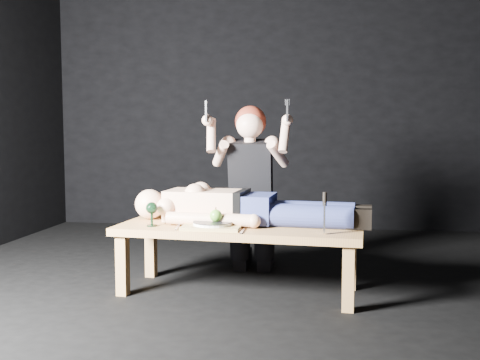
{
  "coord_description": "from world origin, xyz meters",
  "views": [
    {
      "loc": [
        0.46,
        -3.68,
        1.07
      ],
      "look_at": [
        -0.05,
        -0.03,
        0.75
      ],
      "focal_mm": 41.41,
      "sensor_mm": 36.0,
      "label": 1
    }
  ],
  "objects": [
    {
      "name": "ground",
      "position": [
        0.0,
        0.0,
        0.0
      ],
      "size": [
        5.0,
        5.0,
        0.0
      ],
      "primitive_type": "plane",
      "color": "black",
      "rests_on": "ground"
    },
    {
      "name": "back_wall",
      "position": [
        0.0,
        2.5,
        1.5
      ],
      "size": [
        5.0,
        0.0,
        5.0
      ],
      "primitive_type": "plane",
      "rotation": [
        1.57,
        0.0,
        0.0
      ],
      "color": "black",
      "rests_on": "ground"
    },
    {
      "name": "table",
      "position": [
        -0.05,
        -0.08,
        0.23
      ],
      "size": [
        1.66,
        0.75,
        0.45
      ],
      "primitive_type": "cube",
      "rotation": [
        0.0,
        0.0,
        -0.09
      ],
      "color": "#AB823F",
      "rests_on": "ground"
    },
    {
      "name": "lying_man",
      "position": [
        0.01,
        0.02,
        0.58
      ],
      "size": [
        1.69,
        0.65,
        0.27
      ],
      "primitive_type": null,
      "rotation": [
        0.0,
        0.0,
        -0.09
      ],
      "color": "#DDAD8B",
      "rests_on": "table"
    },
    {
      "name": "kneeling_woman",
      "position": [
        -0.03,
        0.47,
        0.65
      ],
      "size": [
        0.69,
        0.78,
        1.3
      ],
      "primitive_type": null,
      "rotation": [
        0.0,
        0.0,
        -0.0
      ],
      "color": "black",
      "rests_on": "ground"
    },
    {
      "name": "serving_tray",
      "position": [
        -0.2,
        -0.21,
        0.46
      ],
      "size": [
        0.38,
        0.28,
        0.02
      ],
      "primitive_type": "cube",
      "rotation": [
        0.0,
        0.0,
        -0.03
      ],
      "color": "#A78E50",
      "rests_on": "table"
    },
    {
      "name": "plate",
      "position": [
        -0.2,
        -0.21,
        0.48
      ],
      "size": [
        0.26,
        0.26,
        0.02
      ],
      "primitive_type": "cylinder",
      "rotation": [
        0.0,
        0.0,
        -0.03
      ],
      "color": "white",
      "rests_on": "serving_tray"
    },
    {
      "name": "apple",
      "position": [
        -0.18,
        -0.2,
        0.53
      ],
      "size": [
        0.08,
        0.08,
        0.08
      ],
      "primitive_type": "sphere",
      "color": "#5DA631",
      "rests_on": "plate"
    },
    {
      "name": "goblet",
      "position": [
        -0.61,
        -0.19,
        0.53
      ],
      "size": [
        0.08,
        0.08,
        0.16
      ],
      "primitive_type": null,
      "rotation": [
        0.0,
        0.0,
        -0.09
      ],
      "color": "black",
      "rests_on": "table"
    },
    {
      "name": "fork_flat",
      "position": [
        -0.43,
        -0.23,
        0.45
      ],
      "size": [
        0.04,
        0.17,
        0.01
      ],
      "primitive_type": "cube",
      "rotation": [
        0.0,
        0.0,
        0.14
      ],
      "color": "#B2B2B7",
      "rests_on": "table"
    },
    {
      "name": "knife_flat",
      "position": [
        0.01,
        -0.3,
        0.45
      ],
      "size": [
        0.02,
        0.17,
        0.01
      ],
      "primitive_type": "cube",
      "rotation": [
        0.0,
        0.0,
        0.01
      ],
      "color": "#B2B2B7",
      "rests_on": "table"
    },
    {
      "name": "spoon_flat",
      "position": [
        -0.08,
        -0.19,
        0.45
      ],
      "size": [
        0.11,
        0.15,
        0.01
      ],
      "primitive_type": "cube",
      "rotation": [
        0.0,
        0.0,
        0.59
      ],
      "color": "#B2B2B7",
      "rests_on": "table"
    },
    {
      "name": "carving_knife",
      "position": [
        0.51,
        -0.32,
        0.58
      ],
      "size": [
        0.04,
        0.04,
        0.26
      ],
      "primitive_type": null,
      "rotation": [
        0.0,
        0.0,
        -0.09
      ],
      "color": "#B2B2B7",
      "rests_on": "table"
    }
  ]
}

